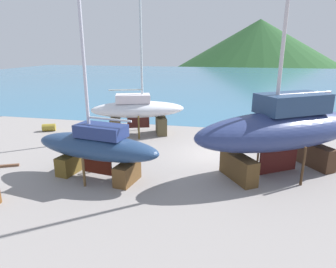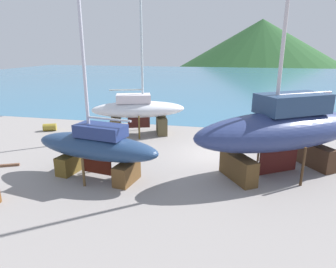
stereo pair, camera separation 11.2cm
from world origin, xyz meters
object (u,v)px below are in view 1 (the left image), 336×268
(sailboat_mid_port, at_px, (97,147))
(barrel_blue_faded, at_px, (49,127))
(sailboat_small_center, at_px, (138,110))
(sailboat_far_slipway, at_px, (282,129))

(sailboat_mid_port, distance_m, barrel_blue_faded, 10.23)
(sailboat_small_center, bearing_deg, sailboat_far_slipway, -47.91)
(sailboat_mid_port, distance_m, sailboat_small_center, 7.59)
(barrel_blue_faded, bearing_deg, sailboat_far_slipway, -15.31)
(sailboat_far_slipway, bearing_deg, barrel_blue_faded, -47.98)
(sailboat_far_slipway, height_order, barrel_blue_faded, sailboat_far_slipway)
(sailboat_far_slipway, bearing_deg, sailboat_mid_port, -16.37)
(sailboat_far_slipway, height_order, sailboat_small_center, sailboat_far_slipway)
(sailboat_far_slipway, relative_size, sailboat_mid_port, 1.20)
(sailboat_small_center, xyz_separation_m, barrel_blue_faded, (-6.98, -0.61, -1.53))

